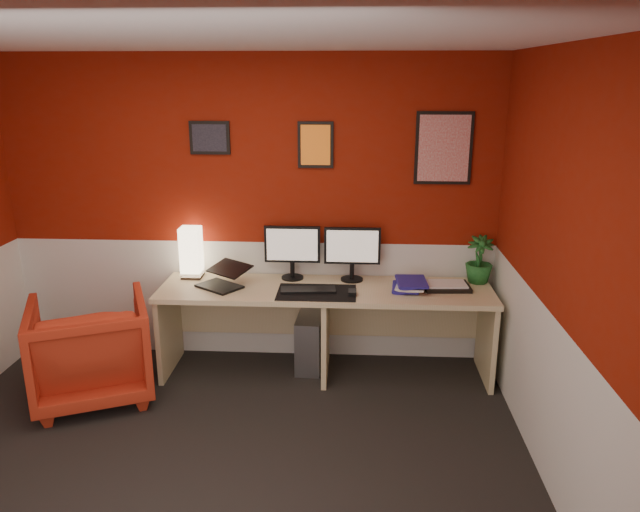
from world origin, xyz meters
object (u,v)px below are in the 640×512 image
Objects in this scene: monitor_left at (292,244)px; pc_tower at (310,341)px; potted_plant at (479,260)px; desk at (325,331)px; zen_tray at (446,286)px; shoji_lamp at (191,254)px; armchair at (91,349)px; laptop at (219,274)px; monitor_right at (352,246)px.

monitor_left reaches higher than pc_tower.
monitor_left is at bearing 179.60° from potted_plant.
zen_tray is (0.94, 0.05, 0.38)m from desk.
monitor_left is (0.82, 0.01, 0.09)m from shoji_lamp.
shoji_lamp is 0.69× the size of monitor_left.
desk is at bearing -10.52° from shoji_lamp.
armchair is at bearing -132.49° from shoji_lamp.
potted_plant is (1.49, -0.01, -0.10)m from monitor_left.
laptop is 0.94× the size of zen_tray.
pc_tower is at bearing -176.08° from potted_plant.
pc_tower is (0.70, 0.15, -0.61)m from laptop.
laptop is at bearing -177.60° from desk.
potted_plant is at bearing 0.42° from monitor_right.
laptop is (0.27, -0.24, -0.09)m from shoji_lamp.
desk is 3.10× the size of armchair.
laptop reaches higher than desk.
desk is 6.87× the size of potted_plant.
monitor_left is at bearing 60.84° from laptop.
monitor_left reaches higher than desk.
laptop is 0.63m from monitor_left.
monitor_left and monitor_right have the same top height.
armchair reaches higher than pc_tower.
potted_plant reaches higher than armchair.
monitor_left is at bearing 172.02° from zen_tray.
shoji_lamp is 1.06× the size of potted_plant.
shoji_lamp is at bearing 174.80° from laptop.
pc_tower is (-0.13, 0.12, -0.14)m from desk.
monitor_left is (0.55, 0.25, 0.18)m from laptop.
pc_tower is 0.54× the size of armchair.
potted_plant reaches higher than desk.
zen_tray is at bearing -4.41° from shoji_lamp.
potted_plant is at bearing 7.27° from pc_tower.
armchair is at bearing -169.13° from zen_tray.
armchair is (-1.92, -0.66, -0.64)m from monitor_right.
monitor_right is 1.66× the size of zen_tray.
monitor_left is 1.50m from potted_plant.
laptop reaches higher than armchair.
potted_plant is 0.45× the size of armchair.
desk is 0.75m from monitor_left.
zen_tray is (1.77, 0.08, -0.09)m from laptop.
monitor_left is at bearing 142.17° from desk.
shoji_lamp is 0.83m from monitor_left.
laptop is at bearing -155.21° from monitor_left.
desk is 7.88× the size of laptop.
armchair is (-1.59, -0.58, 0.16)m from pc_tower.
desk is at bearing 38.46° from laptop.
monitor_left is at bearing 177.91° from monitor_right.
armchair is at bearing -164.90° from desk.
monitor_right reaches higher than desk.
monitor_left reaches higher than zen_tray.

